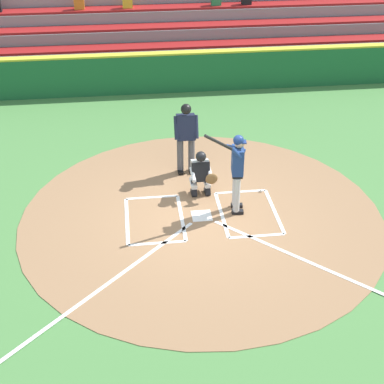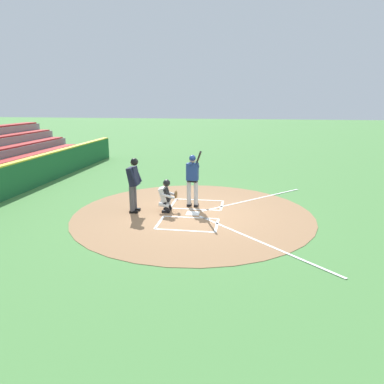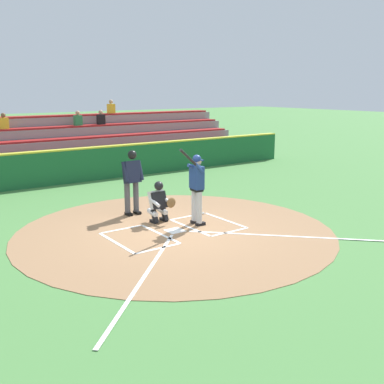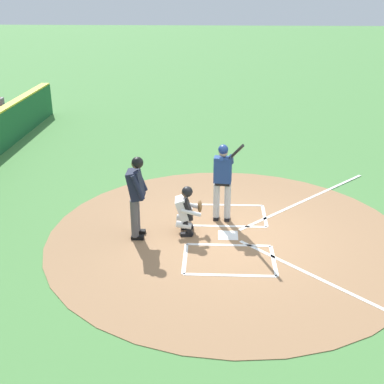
{
  "view_description": "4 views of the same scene",
  "coord_description": "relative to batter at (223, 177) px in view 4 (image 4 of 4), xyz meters",
  "views": [
    {
      "loc": [
        1.5,
        10.59,
        7.18
      ],
      "look_at": [
        0.26,
        0.37,
        0.88
      ],
      "focal_mm": 54.3,
      "sensor_mm": 36.0,
      "label": 1
    },
    {
      "loc": [
        11.2,
        1.7,
        3.73
      ],
      "look_at": [
        0.58,
        0.06,
        0.91
      ],
      "focal_mm": 33.0,
      "sensor_mm": 36.0,
      "label": 2
    },
    {
      "loc": [
        6.2,
        9.38,
        3.54
      ],
      "look_at": [
        -0.38,
        0.21,
        1.01
      ],
      "focal_mm": 43.28,
      "sensor_mm": 36.0,
      "label": 3
    },
    {
      "loc": [
        9.89,
        -0.36,
        5.2
      ],
      "look_at": [
        -0.45,
        -0.82,
        0.86
      ],
      "focal_mm": 46.69,
      "sensor_mm": 36.0,
      "label": 4
    }
  ],
  "objects": [
    {
      "name": "ground_plane",
      "position": [
        0.77,
        0.13,
        -1.1
      ],
      "size": [
        120.0,
        120.0,
        0.0
      ],
      "primitive_type": "plane",
      "color": "#4C8442"
    },
    {
      "name": "dirt_circle",
      "position": [
        0.77,
        0.13,
        -1.09
      ],
      "size": [
        8.0,
        8.0,
        0.01
      ],
      "primitive_type": "cylinder",
      "color": "#99704C",
      "rests_on": "ground"
    },
    {
      "name": "home_plate_and_chalk",
      "position": [
        0.77,
        1.01,
        -1.08
      ],
      "size": [
        7.93,
        4.91,
        0.01
      ],
      "color": "white",
      "rests_on": "dirt_circle"
    },
    {
      "name": "batter",
      "position": [
        0.0,
        0.0,
        0.0
      ],
      "size": [
        0.99,
        0.64,
        2.13
      ],
      "color": "#BCBCBC",
      "rests_on": "ground"
    },
    {
      "name": "catcher",
      "position": [
        0.66,
        -0.8,
        -0.51
      ],
      "size": [
        0.6,
        0.6,
        1.13
      ],
      "color": "black",
      "rests_on": "ground"
    },
    {
      "name": "plate_umpire",
      "position": [
        0.9,
        -1.87,
        -0.02
      ],
      "size": [
        0.58,
        0.41,
        1.86
      ],
      "color": "#4C4C51",
      "rests_on": "ground"
    },
    {
      "name": "baseball",
      "position": [
        -0.76,
        -0.72,
        -1.06
      ],
      "size": [
        0.07,
        0.07,
        0.07
      ],
      "primitive_type": "sphere",
      "color": "white",
      "rests_on": "ground"
    }
  ]
}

